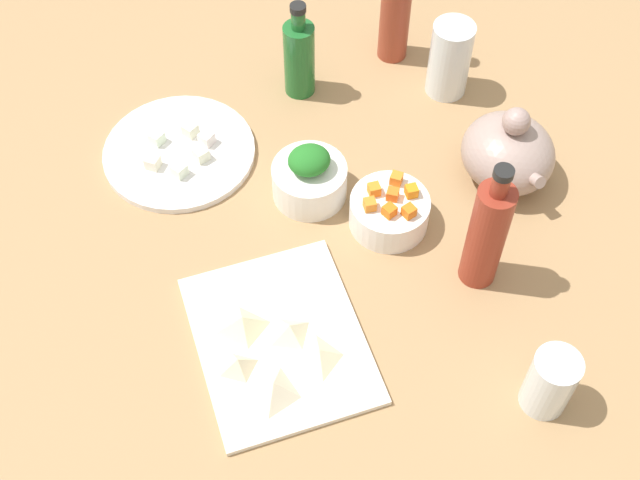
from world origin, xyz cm
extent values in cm
cube|color=#A37C52|center=(0.00, 0.00, 1.50)|extent=(190.00, 190.00, 3.00)
cube|color=white|center=(11.18, -11.19, 3.50)|extent=(30.93, 25.93, 1.00)
cylinder|color=white|center=(-29.39, -13.62, 3.60)|extent=(25.90, 25.90, 1.20)
cylinder|color=white|center=(-12.73, 3.58, 6.14)|extent=(12.23, 12.23, 6.29)
cylinder|color=white|center=(-2.21, 12.90, 5.73)|extent=(12.70, 12.70, 5.46)
ellipsoid|color=#A38A81|center=(-3.59, 34.83, 8.61)|extent=(16.00, 14.93, 11.21)
sphere|color=#A38881|center=(-3.59, 34.83, 16.00)|extent=(4.48, 4.48, 4.48)
cylinder|color=#A38A81|center=(3.21, 34.83, 10.01)|extent=(5.38, 2.00, 3.93)
cylinder|color=#953926|center=(-37.85, 30.91, 14.93)|extent=(5.48, 5.48, 23.85)
cylinder|color=#1F632A|center=(-35.91, 11.40, 10.11)|extent=(5.51, 5.51, 14.22)
cylinder|color=#1F632A|center=(-35.91, 11.40, 18.96)|extent=(2.48, 2.48, 3.49)
cylinder|color=black|center=(-35.91, 11.40, 21.31)|extent=(2.76, 2.76, 1.20)
cylinder|color=maroon|center=(12.10, 21.10, 12.93)|extent=(5.65, 5.65, 19.85)
cylinder|color=maroon|center=(12.10, 21.10, 24.66)|extent=(2.54, 2.54, 3.61)
cylinder|color=black|center=(12.10, 21.10, 27.06)|extent=(2.82, 2.82, 1.20)
cylinder|color=white|center=(34.21, 19.11, 8.54)|extent=(6.54, 6.54, 11.07)
cylinder|color=white|center=(-25.64, 35.78, 10.15)|extent=(7.38, 7.38, 14.29)
cube|color=orange|center=(0.07, 11.60, 9.36)|extent=(2.27, 2.27, 1.80)
cube|color=orange|center=(-5.33, 15.42, 9.36)|extent=(2.54, 2.54, 1.80)
cube|color=orange|center=(-2.14, 16.47, 9.36)|extent=(2.03, 2.03, 1.80)
cube|color=orange|center=(-4.72, 11.24, 9.36)|extent=(2.01, 2.01, 1.80)
cube|color=orange|center=(-2.29, 9.35, 9.36)|extent=(2.07, 2.07, 1.80)
cube|color=orange|center=(1.29, 14.31, 9.36)|extent=(2.16, 2.16, 1.80)
cube|color=orange|center=(-2.71, 13.48, 9.36)|extent=(2.53, 2.53, 1.80)
ellipsoid|color=#247124|center=(-12.73, 3.58, 11.33)|extent=(6.94, 7.52, 4.08)
cube|color=#F1E8CE|center=(-27.45, -18.63, 5.30)|extent=(3.11, 3.11, 2.20)
cube|color=silver|center=(-32.00, -10.59, 5.30)|extent=(2.99, 2.99, 2.20)
cube|color=white|center=(-25.91, -10.67, 5.30)|extent=(2.74, 2.74, 2.20)
cube|color=white|center=(-32.49, -16.42, 5.30)|extent=(3.03, 3.03, 2.20)
cube|color=white|center=(-28.99, -8.63, 5.30)|extent=(3.03, 3.03, 2.20)
cube|color=white|center=(-24.05, -15.08, 5.30)|extent=(2.98, 2.98, 2.20)
pyramid|color=beige|center=(11.18, -9.54, 5.25)|extent=(5.51, 5.72, 2.51)
pyramid|color=beige|center=(18.99, -15.01, 5.56)|extent=(7.81, 7.73, 3.11)
pyramid|color=beige|center=(7.50, -15.42, 5.50)|extent=(6.15, 6.65, 3.00)
pyramid|color=beige|center=(16.42, -7.11, 5.16)|extent=(6.59, 6.30, 2.31)
pyramid|color=beige|center=(13.44, -18.26, 5.30)|extent=(3.94, 4.45, 2.59)
camera|label=1|loc=(68.40, -29.26, 111.78)|focal=47.29mm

